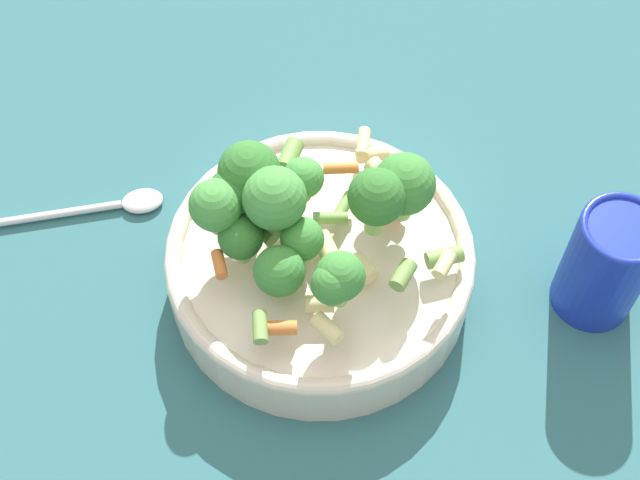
{
  "coord_description": "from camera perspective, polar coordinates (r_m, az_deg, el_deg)",
  "views": [
    {
      "loc": [
        -0.18,
        -0.33,
        0.63
      ],
      "look_at": [
        0.0,
        0.0,
        0.06
      ],
      "focal_mm": 50.0,
      "sensor_mm": 36.0,
      "label": 1
    }
  ],
  "objects": [
    {
      "name": "pasta_salad",
      "position": [
        0.65,
        -1.06,
        1.86
      ],
      "size": [
        0.18,
        0.17,
        0.08
      ],
      "color": "#8CB766",
      "rests_on": "bowl"
    },
    {
      "name": "cup",
      "position": [
        0.72,
        17.88,
        -1.43
      ],
      "size": [
        0.06,
        0.06,
        0.1
      ],
      "color": "#192DAD",
      "rests_on": "ground_plane"
    },
    {
      "name": "spoon",
      "position": [
        0.79,
        -14.3,
        1.97
      ],
      "size": [
        0.19,
        0.07,
        0.01
      ],
      "rotation": [
        0.0,
        0.0,
        12.25
      ],
      "color": "silver",
      "rests_on": "ground_plane"
    },
    {
      "name": "bowl",
      "position": [
        0.71,
        0.0,
        -1.56
      ],
      "size": [
        0.24,
        0.24,
        0.05
      ],
      "color": "beige",
      "rests_on": "ground_plane"
    },
    {
      "name": "ground_plane",
      "position": [
        0.74,
        0.0,
        -2.74
      ],
      "size": [
        3.0,
        3.0,
        0.0
      ],
      "primitive_type": "plane",
      "color": "#2D6066"
    }
  ]
}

